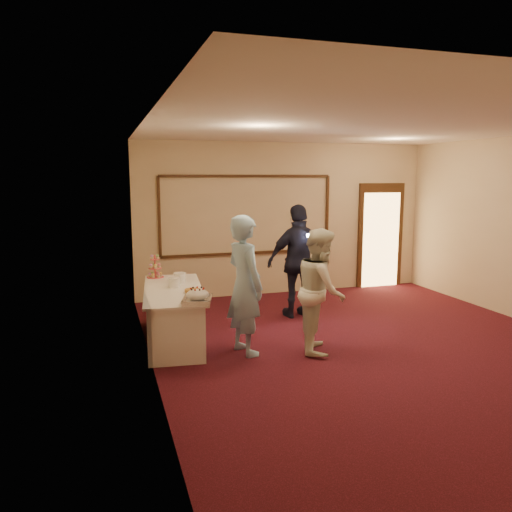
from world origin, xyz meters
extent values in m
plane|color=black|center=(0.00, 0.00, 0.00)|extent=(7.00, 7.00, 0.00)
cube|color=beige|center=(0.00, 3.50, 1.50)|extent=(6.00, 0.04, 3.00)
cube|color=beige|center=(-3.00, 0.00, 1.50)|extent=(0.04, 7.00, 3.00)
cube|color=white|center=(0.00, 0.00, 3.00)|extent=(6.00, 7.00, 0.04)
cube|color=#371E10|center=(-0.80, 3.47, 0.85)|extent=(3.40, 0.04, 0.05)
cube|color=#371E10|center=(-0.80, 3.47, 2.35)|extent=(3.40, 0.04, 0.05)
cube|color=#371E10|center=(-2.50, 3.47, 1.60)|extent=(0.05, 0.04, 1.50)
cube|color=#371E10|center=(0.90, 3.47, 1.60)|extent=(0.05, 0.04, 1.50)
cube|color=#371E10|center=(2.15, 3.46, 1.10)|extent=(1.05, 0.06, 2.20)
cube|color=#FFBF66|center=(2.15, 3.43, 1.00)|extent=(0.85, 0.02, 2.00)
cube|color=white|center=(-2.60, 1.10, 0.37)|extent=(0.92, 2.04, 0.74)
cube|color=white|center=(-2.60, 1.10, 0.76)|extent=(1.02, 2.16, 0.03)
cube|color=#B8B9C0|center=(-2.41, 0.22, 0.79)|extent=(0.46, 0.52, 0.04)
ellipsoid|color=white|center=(-2.41, 0.22, 0.87)|extent=(0.29, 0.29, 0.13)
cube|color=silver|center=(-2.32, 0.36, 0.81)|extent=(0.07, 0.31, 0.01)
cylinder|color=#D6484F|center=(-2.75, 1.98, 0.95)|extent=(0.02, 0.02, 0.36)
cylinder|color=#D6484F|center=(-2.75, 1.98, 0.78)|extent=(0.27, 0.27, 0.01)
cylinder|color=#D6484F|center=(-2.75, 1.98, 0.92)|extent=(0.20, 0.20, 0.01)
cylinder|color=#D6484F|center=(-2.75, 1.98, 1.06)|extent=(0.14, 0.14, 0.01)
cylinder|color=white|center=(-2.57, 1.18, 0.84)|extent=(0.16, 0.16, 0.13)
cylinder|color=white|center=(-2.57, 1.18, 0.91)|extent=(0.17, 0.17, 0.01)
cylinder|color=white|center=(-2.45, 1.46, 0.84)|extent=(0.18, 0.18, 0.15)
cylinder|color=white|center=(-2.45, 1.46, 0.92)|extent=(0.18, 0.18, 0.01)
cylinder|color=white|center=(-2.38, 0.76, 0.78)|extent=(0.25, 0.25, 0.01)
cylinder|color=#9C6227|center=(-2.38, 0.76, 0.80)|extent=(0.22, 0.22, 0.04)
imported|color=#99CAF1|center=(-1.76, 0.34, 0.93)|extent=(0.60, 0.77, 1.86)
imported|color=white|center=(-0.75, 0.13, 0.84)|extent=(0.88, 0.99, 1.67)
imported|color=black|center=(-0.41, 1.76, 0.95)|extent=(1.12, 0.49, 1.89)
cube|color=white|center=(-0.35, 1.49, 1.41)|extent=(0.07, 0.05, 0.05)
camera|label=1|loc=(-3.53, -5.85, 2.35)|focal=35.00mm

